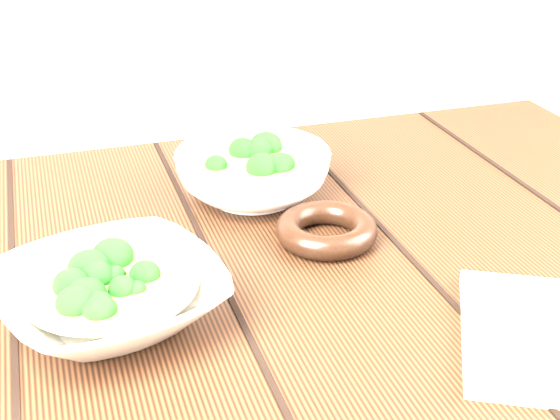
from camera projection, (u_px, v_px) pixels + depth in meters
name	position (u px, v px, depth m)	size (l,w,h in m)	color
table	(245.00, 375.00, 0.84)	(1.20, 0.80, 0.75)	black
soup_bowl_front	(111.00, 294.00, 0.71)	(0.24, 0.24, 0.06)	silver
soup_bowl_back	(253.00, 172.00, 0.94)	(0.24, 0.24, 0.07)	silver
trivet	(326.00, 230.00, 0.85)	(0.11, 0.11, 0.03)	black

